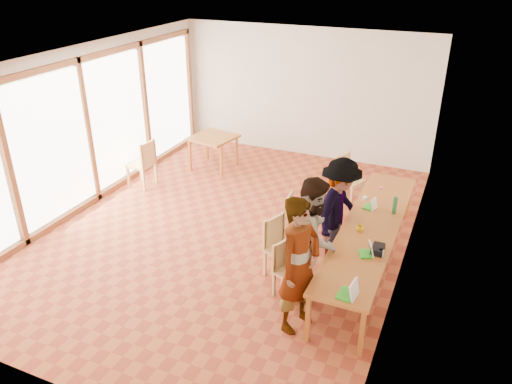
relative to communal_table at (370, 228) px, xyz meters
The scene contains 25 objects.
ground 2.61m from the communal_table, behind, with size 8.00×8.00×0.00m, color #A94F28.
wall_back 4.96m from the communal_table, 120.69° to the left, with size 6.00×0.10×3.00m, color beige.
wall_front 4.61m from the communal_table, 123.43° to the right, with size 6.00×0.10×3.00m, color beige.
wall_right 0.96m from the communal_table, 23.07° to the left, with size 0.10×8.00×3.00m, color beige.
window_wall 5.52m from the communal_table, behind, with size 0.10×8.00×3.00m, color white.
ceiling 3.42m from the communal_table, behind, with size 6.00×8.00×0.04m, color white.
communal_table is the anchor object (origin of this frame).
side_table 4.82m from the communal_table, 147.67° to the left, with size 0.90×0.90×0.75m.
chair_near 1.48m from the communal_table, 129.74° to the right, with size 0.51×0.51×0.45m.
chair_mid 1.42m from the communal_table, 150.49° to the right, with size 0.57×0.57×0.50m.
chair_far 1.45m from the communal_table, 163.55° to the left, with size 0.40×0.40×0.43m.
chair_empty 2.33m from the communal_table, 113.20° to the left, with size 0.57×0.57×0.51m.
chair_spare 5.02m from the communal_table, 167.22° to the left, with size 0.50×0.50×0.54m.
person_near 1.81m from the communal_table, 108.33° to the right, with size 0.69×0.45×1.88m, color gray.
person_mid 1.10m from the communal_table, 125.42° to the right, with size 0.87×0.68×1.79m, color gray.
person_far 0.55m from the communal_table, behind, with size 1.11×0.64×1.72m, color gray.
laptop_near 1.81m from the communal_table, 86.01° to the right, with size 0.25×0.28×0.22m.
laptop_mid 0.83m from the communal_table, 81.08° to the right, with size 0.25×0.27×0.18m.
laptop_far 0.58m from the communal_table, 101.44° to the left, with size 0.22×0.24×0.18m.
yellow_mug 0.27m from the communal_table, 117.92° to the right, with size 0.11×0.11×0.09m, color yellow.
green_bottle 0.63m from the communal_table, 65.30° to the left, with size 0.07×0.07×0.28m, color #1D673B.
clear_glass 0.83m from the communal_table, 68.49° to the right, with size 0.07×0.07×0.09m, color silver.
condiment_cup 0.87m from the communal_table, 108.30° to the left, with size 0.08×0.08×0.06m, color white.
pink_phone 1.39m from the communal_table, 94.22° to the left, with size 0.05×0.10×0.01m, color #F1396F.
black_pouch 0.74m from the communal_table, 70.88° to the right, with size 0.16×0.26×0.09m, color black.
Camera 1 is at (3.53, -6.92, 4.52)m, focal length 35.00 mm.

